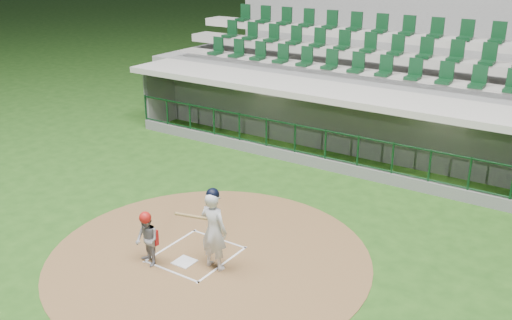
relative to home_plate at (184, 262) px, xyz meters
The scene contains 8 objects.
ground 0.70m from the home_plate, 90.00° to the left, with size 120.00×120.00×0.00m, color #204914.
dirt_circle 0.58m from the home_plate, 59.04° to the left, with size 7.20×7.20×0.01m, color brown.
home_plate is the anchor object (origin of this frame).
batter_box_chalk 0.40m from the home_plate, 90.00° to the left, with size 1.55×1.80×0.01m.
dugout_structure 8.58m from the home_plate, 89.14° to the left, with size 16.40×3.70×3.00m.
seating_deck 11.69m from the home_plate, 90.00° to the left, with size 17.00×6.72×5.15m.
batter 1.16m from the home_plate, 17.46° to the left, with size 0.87×0.86×1.86m.
catcher 0.98m from the home_plate, 141.60° to the right, with size 0.69×0.62×1.26m.
Camera 1 is at (7.33, -8.87, 6.55)m, focal length 40.00 mm.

